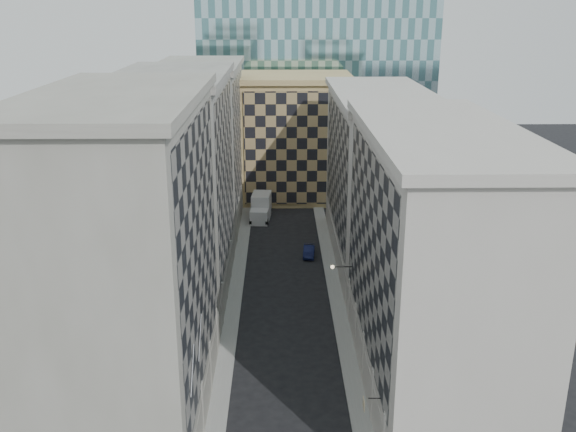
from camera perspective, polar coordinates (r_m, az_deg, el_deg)
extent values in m
cube|color=gray|center=(66.44, -4.79, -7.43)|extent=(1.50, 100.00, 0.15)
cube|color=gray|center=(66.54, 4.34, -7.37)|extent=(1.50, 100.00, 0.15)
cube|color=gray|center=(45.44, -14.00, -4.76)|extent=(10.00, 22.00, 23.00)
cube|color=gray|center=(44.01, -7.95, -3.02)|extent=(0.25, 19.36, 18.00)
cube|color=gray|center=(49.31, -7.45, -15.45)|extent=(0.45, 21.12, 3.20)
cube|color=gray|center=(42.33, -15.25, 10.18)|extent=(10.80, 22.80, 0.70)
cylinder|color=gray|center=(46.74, -8.05, -16.71)|extent=(0.90, 0.90, 4.40)
cylinder|color=gray|center=(51.30, -7.30, -13.19)|extent=(0.90, 0.90, 4.40)
cylinder|color=gray|center=(56.03, -6.70, -10.25)|extent=(0.90, 0.90, 4.40)
cube|color=gray|center=(66.00, -9.86, 2.34)|extent=(10.00, 22.00, 22.00)
cube|color=gray|center=(65.01, -5.68, 3.65)|extent=(0.25, 19.36, 17.00)
cube|color=gray|center=(68.59, -5.46, -5.19)|extent=(0.45, 21.12, 3.20)
cube|color=gray|center=(63.85, -10.43, 12.17)|extent=(10.80, 22.80, 0.70)
cylinder|color=gray|center=(60.89, -6.20, -7.77)|extent=(0.90, 0.90, 4.40)
cylinder|color=gray|center=(65.85, -5.78, -5.67)|extent=(0.90, 0.90, 4.40)
cylinder|color=gray|center=(70.90, -5.43, -3.86)|extent=(0.90, 0.90, 4.40)
cylinder|color=gray|center=(76.00, -5.12, -2.29)|extent=(0.90, 0.90, 4.40)
cube|color=gray|center=(87.26, -7.71, 6.02)|extent=(10.00, 22.00, 21.00)
cube|color=gray|center=(86.52, -4.51, 7.04)|extent=(0.25, 19.36, 16.00)
cube|color=gray|center=(89.14, -4.40, 0.47)|extent=(0.45, 21.12, 3.20)
cube|color=gray|center=(85.63, -8.02, 13.13)|extent=(10.80, 22.80, 0.70)
cylinder|color=gray|center=(81.16, -4.85, -0.92)|extent=(0.90, 0.90, 4.40)
cylinder|color=gray|center=(86.36, -4.61, 0.29)|extent=(0.90, 0.90, 4.40)
cylinder|color=gray|center=(91.59, -4.40, 1.36)|extent=(0.90, 0.90, 4.40)
cylinder|color=gray|center=(96.85, -4.22, 2.31)|extent=(0.90, 0.90, 4.40)
cube|color=#B4AEA5|center=(49.90, 12.75, -4.39)|extent=(10.00, 26.00, 20.00)
cube|color=gray|center=(48.43, 7.24, -2.87)|extent=(0.25, 22.88, 15.00)
cube|color=#B4AEA5|center=(52.81, 6.89, -12.93)|extent=(0.45, 24.96, 3.20)
cube|color=#B4AEA5|center=(46.96, 13.63, 7.34)|extent=(10.80, 26.80, 0.70)
cylinder|color=#B4AEA5|center=(48.18, 7.93, -15.51)|extent=(0.90, 0.90, 4.40)
cylinder|color=#B4AEA5|center=(52.53, 7.09, -12.36)|extent=(0.90, 0.90, 4.40)
cylinder|color=#B4AEA5|center=(57.01, 6.38, -9.70)|extent=(0.90, 0.90, 4.40)
cylinder|color=#B4AEA5|center=(61.61, 5.79, -7.43)|extent=(0.90, 0.90, 4.40)
cube|color=#B4AEA5|center=(75.17, 8.09, 3.21)|extent=(10.00, 28.00, 19.00)
cube|color=gray|center=(74.19, 4.40, 4.34)|extent=(0.25, 24.64, 14.00)
cube|color=#B4AEA5|center=(77.01, 4.29, -2.46)|extent=(0.45, 26.88, 3.20)
cube|color=#B4AEA5|center=(73.24, 8.44, 10.67)|extent=(10.80, 28.80, 0.70)
cube|color=tan|center=(99.72, 0.67, 6.85)|extent=(16.00, 14.00, 18.00)
cube|color=tan|center=(92.77, 0.79, 5.97)|extent=(15.20, 0.25, 16.50)
cube|color=tan|center=(98.27, 0.69, 12.23)|extent=(16.80, 14.80, 0.80)
cube|color=#2C2722|center=(112.66, -0.55, 10.77)|extent=(6.00, 6.00, 28.00)
cube|color=#2C2722|center=(111.67, -0.57, 18.26)|extent=(7.00, 7.00, 1.40)
cylinder|color=gray|center=(39.99, -8.50, -13.41)|extent=(0.10, 2.33, 2.33)
cylinder|color=gray|center=(43.41, -7.83, -10.63)|extent=(0.10, 2.33, 2.33)
cylinder|color=black|center=(58.57, 4.85, -4.52)|extent=(1.80, 0.08, 0.08)
sphere|color=#FFE5B2|center=(58.49, 3.97, -4.54)|extent=(0.36, 0.36, 0.36)
cube|color=silver|center=(88.51, -2.55, -0.04)|extent=(2.63, 2.84, 1.99)
cube|color=silver|center=(91.01, -2.37, 0.97)|extent=(2.85, 4.17, 3.43)
cylinder|color=black|center=(87.95, -3.33, -0.51)|extent=(0.41, 1.02, 1.00)
cylinder|color=black|center=(87.72, -1.89, -0.54)|extent=(0.41, 1.02, 1.00)
cylinder|color=black|center=(92.75, -2.96, 0.51)|extent=(0.41, 1.02, 1.00)
cylinder|color=black|center=(92.53, -1.60, 0.48)|extent=(0.41, 1.02, 1.00)
imported|color=#10163D|center=(77.22, 1.88, -3.13)|extent=(1.64, 3.91, 1.26)
cylinder|color=black|center=(44.23, 7.71, -15.76)|extent=(0.86, 0.06, 0.06)
cube|color=beige|center=(44.38, 6.75, -16.26)|extent=(0.07, 0.75, 0.75)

